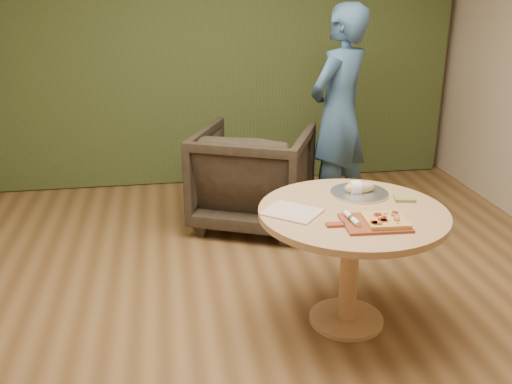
{
  "coord_description": "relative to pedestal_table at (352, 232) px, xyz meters",
  "views": [
    {
      "loc": [
        -0.54,
        -2.85,
        2.0
      ],
      "look_at": [
        -0.03,
        0.25,
        0.83
      ],
      "focal_mm": 40.0,
      "sensor_mm": 36.0,
      "label": 1
    }
  ],
  "objects": [
    {
      "name": "cutlery_roll",
      "position": [
        -0.07,
        -0.19,
        0.17
      ],
      "size": [
        0.05,
        0.2,
        0.03
      ],
      "rotation": [
        0.0,
        0.0,
        0.1
      ],
      "color": "white",
      "rests_on": "pizza_paddle"
    },
    {
      "name": "flatbread_pizza",
      "position": [
        0.1,
        -0.23,
        0.17
      ],
      "size": [
        0.23,
        0.23,
        0.04
      ],
      "rotation": [
        0.0,
        0.0,
        -0.05
      ],
      "color": "#E2AF58",
      "rests_on": "pizza_paddle"
    },
    {
      "name": "room_shell",
      "position": [
        -0.51,
        -0.07,
        0.79
      ],
      "size": [
        5.04,
        6.04,
        2.84
      ],
      "color": "brown",
      "rests_on": "ground"
    },
    {
      "name": "armchair",
      "position": [
        -0.33,
        1.61,
        -0.14
      ],
      "size": [
        1.18,
        1.15,
        0.94
      ],
      "primitive_type": "imported",
      "rotation": [
        0.0,
        0.0,
        2.73
      ],
      "color": "black",
      "rests_on": "ground"
    },
    {
      "name": "pedestal_table",
      "position": [
        0.0,
        0.0,
        0.0
      ],
      "size": [
        1.1,
        1.1,
        0.75
      ],
      "rotation": [
        0.0,
        0.0,
        -0.26
      ],
      "color": "tan",
      "rests_on": "ground"
    },
    {
      "name": "person_standing",
      "position": [
        0.44,
        1.74,
        0.31
      ],
      "size": [
        0.8,
        0.76,
        1.83
      ],
      "primitive_type": "imported",
      "rotation": [
        0.0,
        0.0,
        3.82
      ],
      "color": "#355980",
      "rests_on": "ground"
    },
    {
      "name": "serving_tray",
      "position": [
        0.12,
        0.24,
        0.15
      ],
      "size": [
        0.36,
        0.36,
        0.02
      ],
      "color": "silver",
      "rests_on": "pedestal_table"
    },
    {
      "name": "curtain",
      "position": [
        -0.51,
        2.83,
        0.79
      ],
      "size": [
        4.8,
        0.14,
        2.78
      ],
      "primitive_type": "cube",
      "color": "#2F3C1B",
      "rests_on": "ground"
    },
    {
      "name": "newspaper",
      "position": [
        -0.36,
        0.01,
        0.15
      ],
      "size": [
        0.39,
        0.38,
        0.01
      ],
      "primitive_type": "cube",
      "rotation": [
        0.0,
        0.0,
        -0.69
      ],
      "color": "white",
      "rests_on": "pedestal_table"
    },
    {
      "name": "bread_roll",
      "position": [
        0.11,
        0.24,
        0.18
      ],
      "size": [
        0.19,
        0.09,
        0.09
      ],
      "color": "#D0BB7F",
      "rests_on": "serving_tray"
    },
    {
      "name": "pizza_paddle",
      "position": [
        0.04,
        -0.22,
        0.15
      ],
      "size": [
        0.45,
        0.3,
        0.01
      ],
      "rotation": [
        0.0,
        0.0,
        -0.05
      ],
      "color": "brown",
      "rests_on": "pedestal_table"
    },
    {
      "name": "green_packet",
      "position": [
        0.36,
        0.1,
        0.15
      ],
      "size": [
        0.14,
        0.12,
        0.02
      ],
      "primitive_type": "cube",
      "rotation": [
        0.0,
        0.0,
        -0.22
      ],
      "color": "olive",
      "rests_on": "pedestal_table"
    }
  ]
}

